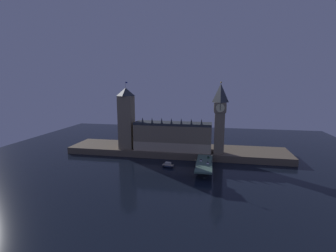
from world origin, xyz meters
TOP-DOWN VIEW (x-y plane):
  - ground_plane at (0.00, 0.00)m, footprint 400.00×400.00m
  - embankment at (0.00, 39.00)m, footprint 220.00×42.00m
  - parliament_hall at (-2.30, 30.08)m, footprint 74.98×19.54m
  - clock_tower at (42.21, 26.04)m, footprint 11.22×11.33m
  - victoria_tower at (-49.05, 28.29)m, footprint 13.85×13.85m
  - bridge at (30.22, -5.00)m, footprint 13.18×46.00m
  - car_northbound_lead at (27.32, -1.37)m, footprint 2.11×3.95m
  - car_southbound_lead at (33.11, -7.57)m, footprint 1.96×3.89m
  - car_southbound_trail at (33.11, 8.46)m, footprint 1.90×3.97m
  - pedestrian_near_rail at (24.42, -20.42)m, footprint 0.38×0.38m
  - pedestrian_mid_walk at (36.01, -3.11)m, footprint 0.38×0.38m
  - street_lamp_near at (24.02, -19.72)m, footprint 1.34×0.60m
  - street_lamp_mid at (36.41, -5.00)m, footprint 1.34×0.60m
  - boat_upstream at (-0.71, -3.66)m, footprint 11.48×6.79m

SIDE VIEW (x-z plane):
  - ground_plane at x=0.00m, z-range 0.00..0.00m
  - boat_upstream at x=-0.71m, z-range -0.61..3.89m
  - embankment at x=0.00m, z-range 0.00..6.44m
  - bridge at x=30.22m, z-range 1.59..8.20m
  - car_northbound_lead at x=27.32m, z-range 6.56..7.94m
  - car_southbound_trail at x=33.11m, z-range 6.56..7.95m
  - car_southbound_lead at x=33.11m, z-range 6.55..8.03m
  - pedestrian_mid_walk at x=36.01m, z-range 6.65..8.40m
  - pedestrian_near_rail at x=24.42m, z-range 6.66..8.50m
  - street_lamp_mid at x=36.41m, z-range 7.46..14.30m
  - street_lamp_near at x=24.02m, z-range 7.47..14.42m
  - parliament_hall at x=-2.30m, z-range 3.65..36.64m
  - victoria_tower at x=-49.05m, z-range 3.58..70.29m
  - clock_tower at x=42.21m, z-range 8.38..74.96m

